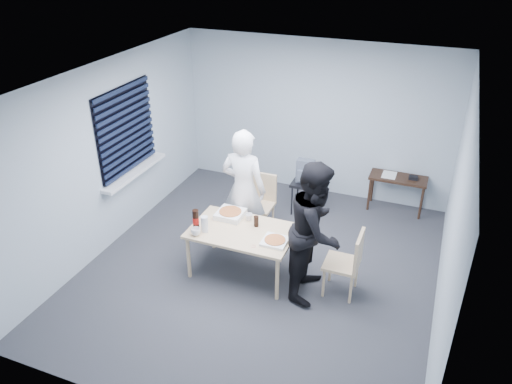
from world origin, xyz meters
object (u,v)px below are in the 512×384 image
at_px(stool, 305,188).
at_px(mug_b, 249,217).
at_px(person_white, 244,190).
at_px(chair_right, 349,260).
at_px(backpack, 305,172).
at_px(soda_bottle, 196,220).
at_px(mug_a, 196,232).
at_px(chair_far, 261,199).
at_px(person_black, 316,230).
at_px(side_table, 398,181).
at_px(dining_table, 242,234).

distance_m(stool, mug_b, 1.61).
bearing_deg(person_white, chair_right, 160.92).
height_order(backpack, soda_bottle, same).
distance_m(mug_a, soda_bottle, 0.18).
xyz_separation_m(chair_far, stool, (0.47, 0.72, -0.08)).
bearing_deg(person_black, backpack, 20.11).
xyz_separation_m(chair_far, chair_right, (1.56, -1.04, 0.00)).
bearing_deg(person_black, chair_right, -80.35).
bearing_deg(side_table, person_white, -136.54).
xyz_separation_m(chair_right, soda_bottle, (-1.96, -0.24, 0.27)).
relative_size(dining_table, soda_bottle, 4.97).
height_order(chair_right, side_table, chair_right).
height_order(person_black, stool, person_black).
bearing_deg(mug_b, chair_right, -7.94).
bearing_deg(person_black, person_white, 62.21).
xyz_separation_m(dining_table, chair_far, (-0.17, 1.10, -0.08)).
bearing_deg(mug_b, side_table, 52.36).
height_order(mug_a, mug_b, mug_a).
bearing_deg(mug_a, chair_far, 76.86).
relative_size(stool, mug_b, 5.43).
xyz_separation_m(stool, backpack, (0.00, -0.01, 0.30)).
bearing_deg(soda_bottle, dining_table, 17.50).
relative_size(person_white, stool, 3.26).
xyz_separation_m(side_table, mug_a, (-2.16, -2.75, 0.19)).
relative_size(chair_far, mug_b, 8.90).
height_order(person_white, mug_a, person_white).
distance_m(chair_far, soda_bottle, 1.37).
bearing_deg(chair_far, person_black, -44.33).
height_order(dining_table, mug_b, mug_b).
height_order(person_white, soda_bottle, person_white).
xyz_separation_m(chair_right, side_table, (0.27, 2.37, 0.00)).
height_order(mug_a, soda_bottle, soda_bottle).
relative_size(mug_b, soda_bottle, 0.37).
distance_m(chair_right, person_white, 1.76).
xyz_separation_m(dining_table, mug_a, (-0.50, -0.32, 0.11)).
bearing_deg(soda_bottle, chair_far, 72.65).
distance_m(chair_far, person_black, 1.63).
bearing_deg(person_white, backpack, -114.80).
bearing_deg(side_table, soda_bottle, -130.52).
bearing_deg(soda_bottle, mug_b, 38.28).
height_order(person_white, stool, person_white).
xyz_separation_m(chair_far, backpack, (0.47, 0.70, 0.22)).
xyz_separation_m(side_table, mug_b, (-1.68, -2.17, 0.19)).
xyz_separation_m(chair_far, person_black, (1.13, -1.11, 0.37)).
bearing_deg(mug_a, person_black, 12.10).
height_order(chair_right, stool, chair_right).
bearing_deg(backpack, chair_far, -135.59).
relative_size(person_black, mug_b, 17.70).
relative_size(dining_table, mug_a, 10.91).
xyz_separation_m(stool, soda_bottle, (-0.87, -1.99, 0.35)).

